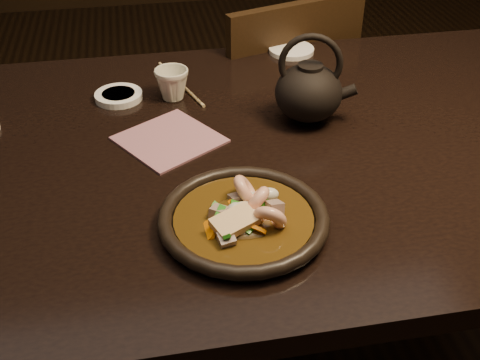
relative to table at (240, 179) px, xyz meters
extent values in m
cube|color=black|center=(0.00, 0.00, 0.06)|extent=(1.60, 0.90, 0.04)
cylinder|color=black|center=(0.72, 0.37, -0.32)|extent=(0.06, 0.06, 0.71)
cube|color=black|center=(0.17, 0.62, -0.26)|extent=(0.51, 0.51, 0.04)
cylinder|color=black|center=(0.28, 0.83, -0.48)|extent=(0.03, 0.03, 0.39)
cylinder|color=black|center=(0.38, 0.52, -0.48)|extent=(0.03, 0.03, 0.39)
cylinder|color=black|center=(-0.03, 0.73, -0.48)|extent=(0.03, 0.03, 0.39)
cylinder|color=black|center=(0.07, 0.42, -0.48)|extent=(0.03, 0.03, 0.39)
cube|color=black|center=(0.23, 0.45, -0.03)|extent=(0.37, 0.14, 0.42)
cylinder|color=black|center=(-0.04, -0.23, 0.08)|extent=(0.24, 0.24, 0.01)
torus|color=black|center=(-0.04, -0.23, 0.09)|extent=(0.26, 0.26, 0.02)
cylinder|color=#3C270A|center=(-0.04, -0.23, 0.09)|extent=(0.21, 0.21, 0.01)
ellipsoid|color=#3C270A|center=(-0.04, -0.23, 0.09)|extent=(0.12, 0.11, 0.03)
torus|color=#EFB696|center=(-0.02, -0.21, 0.11)|extent=(0.07, 0.07, 0.05)
torus|color=#EFB696|center=(0.00, -0.26, 0.11)|extent=(0.07, 0.06, 0.05)
torus|color=#EFB696|center=(-0.02, -0.18, 0.11)|extent=(0.05, 0.05, 0.05)
cube|color=gray|center=(-0.07, -0.22, 0.10)|extent=(0.03, 0.04, 0.03)
cube|color=gray|center=(-0.07, -0.28, 0.10)|extent=(0.03, 0.03, 0.03)
cube|color=gray|center=(-0.04, -0.19, 0.10)|extent=(0.03, 0.03, 0.03)
cube|color=gray|center=(0.01, -0.23, 0.11)|extent=(0.03, 0.03, 0.03)
cube|color=gray|center=(-0.04, -0.25, 0.10)|extent=(0.03, 0.03, 0.02)
cylinder|color=orange|center=(-0.06, -0.24, 0.11)|extent=(0.04, 0.04, 0.03)
cylinder|color=orange|center=(-0.03, -0.26, 0.10)|extent=(0.05, 0.05, 0.04)
cylinder|color=orange|center=(-0.05, -0.21, 0.10)|extent=(0.03, 0.05, 0.04)
cylinder|color=orange|center=(-0.04, -0.22, 0.10)|extent=(0.05, 0.05, 0.03)
cylinder|color=orange|center=(-0.09, -0.25, 0.09)|extent=(0.04, 0.04, 0.03)
cube|color=#1E6112|center=(-0.08, -0.23, 0.11)|extent=(0.03, 0.04, 0.01)
cube|color=#1E6112|center=(-0.03, -0.26, 0.10)|extent=(0.03, 0.03, 0.01)
cube|color=#1E6112|center=(-0.04, -0.21, 0.10)|extent=(0.04, 0.02, 0.02)
cube|color=#1E6112|center=(-0.01, -0.23, 0.11)|extent=(0.04, 0.03, 0.01)
cube|color=#1E6112|center=(-0.07, -0.21, 0.10)|extent=(0.04, 0.03, 0.03)
cube|color=#1E6112|center=(-0.07, -0.27, 0.10)|extent=(0.02, 0.03, 0.03)
ellipsoid|color=beige|center=(-0.05, -0.26, 0.10)|extent=(0.04, 0.03, 0.02)
ellipsoid|color=beige|center=(-0.04, -0.23, 0.10)|extent=(0.04, 0.03, 0.03)
ellipsoid|color=beige|center=(-0.02, -0.24, 0.10)|extent=(0.04, 0.03, 0.02)
ellipsoid|color=beige|center=(-0.04, -0.22, 0.10)|extent=(0.03, 0.02, 0.02)
ellipsoid|color=beige|center=(-0.05, -0.22, 0.10)|extent=(0.03, 0.04, 0.02)
ellipsoid|color=beige|center=(0.01, -0.19, 0.10)|extent=(0.04, 0.02, 0.02)
ellipsoid|color=beige|center=(-0.02, -0.19, 0.09)|extent=(0.04, 0.03, 0.02)
cube|color=#E2BC87|center=(-0.06, -0.26, 0.11)|extent=(0.08, 0.07, 0.03)
cylinder|color=white|center=(-0.22, 0.23, 0.08)|extent=(0.10, 0.10, 0.01)
cylinder|color=white|center=(0.20, 0.40, 0.08)|extent=(0.11, 0.11, 0.01)
imported|color=beige|center=(-0.10, 0.21, 0.11)|extent=(0.09, 0.09, 0.07)
cylinder|color=tan|center=(-0.08, 0.26, 0.08)|extent=(0.08, 0.22, 0.01)
cylinder|color=tan|center=(-0.08, 0.27, 0.08)|extent=(0.08, 0.22, 0.01)
cube|color=#945B68|center=(-0.13, 0.04, 0.08)|extent=(0.22, 0.22, 0.00)
ellipsoid|color=black|center=(0.15, 0.07, 0.14)|extent=(0.13, 0.13, 0.11)
cylinder|color=black|center=(0.15, 0.07, 0.18)|extent=(0.05, 0.05, 0.02)
cylinder|color=black|center=(0.21, 0.05, 0.14)|extent=(0.06, 0.04, 0.04)
torus|color=black|center=(0.15, 0.07, 0.20)|extent=(0.12, 0.04, 0.12)
camera|label=1|loc=(-0.17, -0.92, 0.67)|focal=45.00mm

